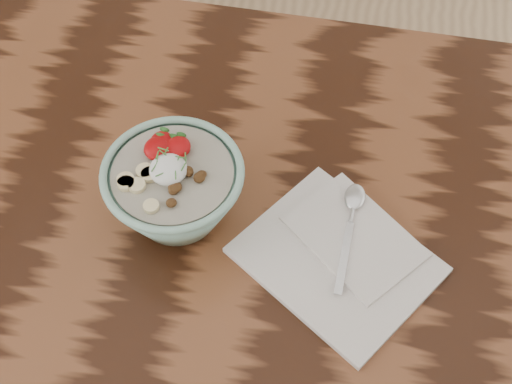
% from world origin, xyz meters
% --- Properties ---
extents(table, '(1.60, 0.90, 0.75)m').
position_xyz_m(table, '(0.00, 0.00, 0.66)').
color(table, black).
rests_on(table, ground).
extents(breakfast_bowl, '(0.19, 0.19, 0.13)m').
position_xyz_m(breakfast_bowl, '(0.02, 0.00, 0.82)').
color(breakfast_bowl, '#8EBFAC').
rests_on(breakfast_bowl, table).
extents(napkin, '(0.31, 0.30, 0.02)m').
position_xyz_m(napkin, '(0.25, -0.02, 0.76)').
color(napkin, silver).
rests_on(napkin, table).
extents(spoon, '(0.03, 0.18, 0.01)m').
position_xyz_m(spoon, '(0.26, 0.04, 0.77)').
color(spoon, silver).
rests_on(spoon, napkin).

